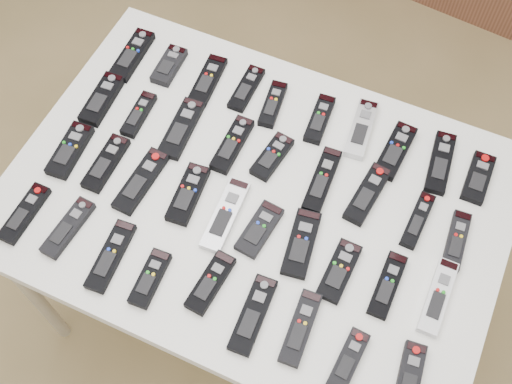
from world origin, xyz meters
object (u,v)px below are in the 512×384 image
at_px(remote_29, 25,213).
at_px(remote_37, 409,377).
at_px(remote_14, 272,157).
at_px(remote_21, 141,181).
at_px(remote_12, 182,128).
at_px(remote_19, 70,150).
at_px(remote_2, 208,80).
at_px(remote_16, 367,194).
at_px(remote_0, 132,55).
at_px(remote_6, 361,129).
at_px(remote_5, 320,119).
at_px(remote_15, 322,180).
at_px(remote_26, 339,271).
at_px(remote_35, 300,328).
at_px(remote_27, 387,285).
at_px(remote_30, 68,228).
at_px(remote_34, 253,315).
at_px(remote_18, 456,241).
at_px(remote_22, 188,194).
at_px(remote_8, 440,163).
at_px(remote_13, 232,145).
at_px(remote_33, 211,283).
at_px(remote_20, 106,163).
at_px(remote_7, 395,151).
at_px(remote_4, 273,104).
at_px(table, 256,207).
at_px(remote_32, 150,278).
at_px(remote_9, 478,178).
at_px(remote_1, 169,66).
at_px(remote_25, 301,243).
at_px(remote_31, 111,256).
at_px(remote_23, 225,215).
at_px(remote_24, 259,229).
at_px(remote_17, 418,220).
at_px(remote_10, 102,99).

relative_size(remote_29, remote_37, 1.08).
bearing_deg(remote_14, remote_21, -135.31).
xyz_separation_m(remote_12, remote_19, (-0.23, -0.18, 0.00)).
relative_size(remote_2, remote_16, 0.96).
xyz_separation_m(remote_12, remote_29, (-0.24, -0.39, 0.00)).
bearing_deg(remote_21, remote_0, 125.57).
height_order(remote_14, remote_16, remote_16).
height_order(remote_6, remote_29, remote_6).
relative_size(remote_5, remote_15, 0.80).
distance_m(remote_26, remote_35, 0.17).
xyz_separation_m(remote_19, remote_27, (0.88, -0.01, -0.00)).
relative_size(remote_30, remote_34, 0.89).
bearing_deg(remote_18, remote_22, -170.65).
distance_m(remote_8, remote_37, 0.57).
height_order(remote_13, remote_33, remote_13).
relative_size(remote_12, remote_30, 1.14).
height_order(remote_20, remote_35, remote_35).
bearing_deg(remote_6, remote_7, -20.95).
bearing_deg(remote_4, remote_34, -78.08).
height_order(table, remote_20, remote_20).
relative_size(remote_2, remote_32, 1.19).
height_order(remote_0, remote_4, remote_0).
height_order(remote_9, remote_32, remote_32).
height_order(remote_6, remote_18, remote_6).
distance_m(remote_1, remote_25, 0.66).
bearing_deg(remote_2, remote_26, -40.19).
bearing_deg(remote_4, remote_31, -114.09).
bearing_deg(remote_19, table, 4.73).
xyz_separation_m(remote_22, remote_35, (0.39, -0.20, -0.00)).
bearing_deg(remote_23, remote_8, 36.76).
bearing_deg(remote_27, remote_29, -167.55).
distance_m(table, remote_5, 0.30).
xyz_separation_m(remote_1, remote_12, (0.13, -0.18, -0.00)).
bearing_deg(remote_32, remote_26, 23.58).
bearing_deg(remote_32, remote_34, 1.14).
bearing_deg(remote_24, remote_17, 33.80).
height_order(remote_23, remote_37, remote_37).
height_order(remote_0, remote_27, remote_0).
relative_size(remote_20, remote_22, 1.01).
relative_size(remote_4, remote_21, 0.77).
bearing_deg(remote_31, remote_19, 134.92).
bearing_deg(remote_8, remote_17, -97.22).
bearing_deg(remote_21, remote_29, -134.40).
distance_m(remote_6, remote_19, 0.77).
bearing_deg(table, remote_9, 29.21).
distance_m(remote_22, remote_30, 0.30).
xyz_separation_m(remote_26, remote_32, (-0.40, -0.20, 0.00)).
distance_m(remote_10, remote_34, 0.74).
bearing_deg(remote_25, remote_21, 172.42).
height_order(remote_26, remote_29, same).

